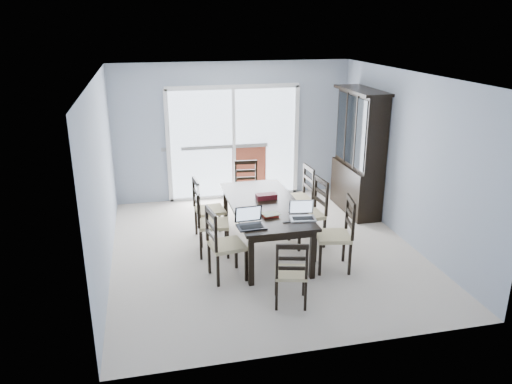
{
  "coord_description": "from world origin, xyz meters",
  "views": [
    {
      "loc": [
        -1.65,
        -6.69,
        3.32
      ],
      "look_at": [
        -0.13,
        0.0,
        0.94
      ],
      "focal_mm": 35.0,
      "sensor_mm": 36.0,
      "label": 1
    }
  ],
  "objects_px": {
    "chair_left_near": "(220,237)",
    "chair_right_far": "(302,190)",
    "china_hutch": "(359,153)",
    "chair_left_mid": "(207,215)",
    "hot_tub": "(211,160)",
    "laptop_dark": "(251,223)",
    "chair_end_far": "(247,182)",
    "chair_left_far": "(204,203)",
    "chair_right_mid": "(314,205)",
    "cell_phone": "(287,222)",
    "chair_end_near": "(291,267)",
    "game_box": "(266,196)",
    "dining_table": "(264,208)",
    "chair_right_near": "(341,226)",
    "laptop_silver": "(303,215)"
  },
  "relations": [
    {
      "from": "chair_left_near",
      "to": "chair_right_far",
      "type": "distance_m",
      "value": 2.23
    },
    {
      "from": "china_hutch",
      "to": "laptop_silver",
      "type": "distance_m",
      "value": 2.59
    },
    {
      "from": "chair_end_near",
      "to": "laptop_dark",
      "type": "bearing_deg",
      "value": 126.33
    },
    {
      "from": "china_hutch",
      "to": "chair_right_near",
      "type": "distance_m",
      "value": 2.39
    },
    {
      "from": "chair_right_far",
      "to": "dining_table",
      "type": "bearing_deg",
      "value": 130.61
    },
    {
      "from": "china_hutch",
      "to": "laptop_dark",
      "type": "xyz_separation_m",
      "value": [
        -2.4,
        -2.09,
        -0.26
      ]
    },
    {
      "from": "china_hutch",
      "to": "chair_end_far",
      "type": "xyz_separation_m",
      "value": [
        -1.96,
        0.33,
        -0.49
      ]
    },
    {
      "from": "chair_left_mid",
      "to": "game_box",
      "type": "relative_size",
      "value": 3.73
    },
    {
      "from": "laptop_dark",
      "to": "cell_phone",
      "type": "xyz_separation_m",
      "value": [
        0.5,
        0.06,
        -0.06
      ]
    },
    {
      "from": "dining_table",
      "to": "china_hutch",
      "type": "height_order",
      "value": "china_hutch"
    },
    {
      "from": "china_hutch",
      "to": "chair_right_mid",
      "type": "relative_size",
      "value": 1.82
    },
    {
      "from": "hot_tub",
      "to": "laptop_dark",
      "type": "bearing_deg",
      "value": -90.63
    },
    {
      "from": "china_hutch",
      "to": "chair_left_mid",
      "type": "distance_m",
      "value": 3.14
    },
    {
      "from": "china_hutch",
      "to": "cell_phone",
      "type": "bearing_deg",
      "value": -133.28
    },
    {
      "from": "chair_end_far",
      "to": "chair_right_near",
      "type": "bearing_deg",
      "value": 114.54
    },
    {
      "from": "chair_left_mid",
      "to": "chair_end_near",
      "type": "xyz_separation_m",
      "value": [
        0.79,
        -1.68,
        -0.07
      ]
    },
    {
      "from": "chair_left_near",
      "to": "chair_right_near",
      "type": "height_order",
      "value": "chair_right_near"
    },
    {
      "from": "chair_right_mid",
      "to": "cell_phone",
      "type": "distance_m",
      "value": 1.08
    },
    {
      "from": "laptop_silver",
      "to": "game_box",
      "type": "distance_m",
      "value": 0.94
    },
    {
      "from": "chair_left_far",
      "to": "chair_right_near",
      "type": "bearing_deg",
      "value": 45.29
    },
    {
      "from": "hot_tub",
      "to": "chair_right_near",
      "type": "bearing_deg",
      "value": -73.68
    },
    {
      "from": "laptop_silver",
      "to": "cell_phone",
      "type": "distance_m",
      "value": 0.26
    },
    {
      "from": "chair_end_near",
      "to": "chair_right_mid",
      "type": "bearing_deg",
      "value": 77.32
    },
    {
      "from": "chair_right_mid",
      "to": "chair_right_far",
      "type": "distance_m",
      "value": 0.74
    },
    {
      "from": "chair_right_near",
      "to": "chair_right_far",
      "type": "height_order",
      "value": "chair_right_near"
    },
    {
      "from": "dining_table",
      "to": "chair_left_mid",
      "type": "relative_size",
      "value": 1.91
    },
    {
      "from": "laptop_dark",
      "to": "chair_end_far",
      "type": "bearing_deg",
      "value": 76.42
    },
    {
      "from": "laptop_dark",
      "to": "chair_left_near",
      "type": "bearing_deg",
      "value": 162.08
    },
    {
      "from": "chair_left_far",
      "to": "chair_end_far",
      "type": "bearing_deg",
      "value": 132.33
    },
    {
      "from": "chair_left_near",
      "to": "chair_left_far",
      "type": "bearing_deg",
      "value": 172.78
    },
    {
      "from": "chair_left_near",
      "to": "cell_phone",
      "type": "relative_size",
      "value": 11.53
    },
    {
      "from": "chair_end_near",
      "to": "chair_right_far",
      "type": "bearing_deg",
      "value": 83.77
    },
    {
      "from": "chair_left_near",
      "to": "chair_right_near",
      "type": "xyz_separation_m",
      "value": [
        1.67,
        -0.07,
        0.02
      ]
    },
    {
      "from": "china_hutch",
      "to": "chair_left_far",
      "type": "xyz_separation_m",
      "value": [
        -2.85,
        -0.64,
        -0.46
      ]
    },
    {
      "from": "chair_left_near",
      "to": "hot_tub",
      "type": "bearing_deg",
      "value": 164.6
    },
    {
      "from": "game_box",
      "to": "chair_right_mid",
      "type": "bearing_deg",
      "value": -9.74
    },
    {
      "from": "china_hutch",
      "to": "chair_left_near",
      "type": "bearing_deg",
      "value": -144.76
    },
    {
      "from": "chair_right_mid",
      "to": "cell_phone",
      "type": "height_order",
      "value": "chair_right_mid"
    },
    {
      "from": "chair_left_mid",
      "to": "cell_phone",
      "type": "xyz_separation_m",
      "value": [
        0.97,
        -0.84,
        0.14
      ]
    },
    {
      "from": "chair_left_mid",
      "to": "hot_tub",
      "type": "xyz_separation_m",
      "value": [
        0.52,
        3.29,
        -0.08
      ]
    },
    {
      "from": "dining_table",
      "to": "chair_right_mid",
      "type": "xyz_separation_m",
      "value": [
        0.79,
        0.06,
        -0.03
      ]
    },
    {
      "from": "chair_end_far",
      "to": "hot_tub",
      "type": "relative_size",
      "value": 0.52
    },
    {
      "from": "china_hutch",
      "to": "hot_tub",
      "type": "height_order",
      "value": "china_hutch"
    },
    {
      "from": "dining_table",
      "to": "chair_right_near",
      "type": "distance_m",
      "value": 1.2
    },
    {
      "from": "laptop_silver",
      "to": "chair_end_far",
      "type": "bearing_deg",
      "value": 105.49
    },
    {
      "from": "chair_left_near",
      "to": "game_box",
      "type": "relative_size",
      "value": 3.74
    },
    {
      "from": "chair_right_mid",
      "to": "game_box",
      "type": "xyz_separation_m",
      "value": [
        -0.71,
        0.12,
        0.15
      ]
    },
    {
      "from": "chair_left_near",
      "to": "chair_right_far",
      "type": "relative_size",
      "value": 0.97
    },
    {
      "from": "chair_right_near",
      "to": "hot_tub",
      "type": "distance_m",
      "value": 4.34
    },
    {
      "from": "chair_right_far",
      "to": "cell_phone",
      "type": "bearing_deg",
      "value": 152.43
    }
  ]
}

